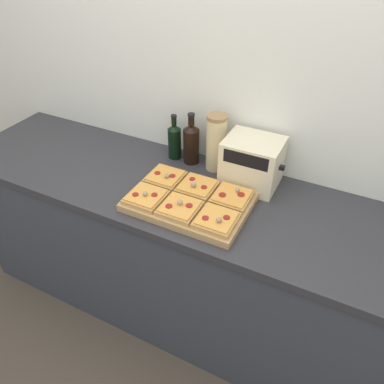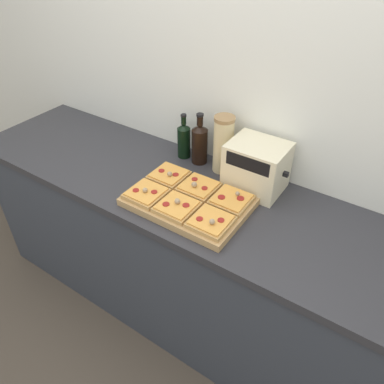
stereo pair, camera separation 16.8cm
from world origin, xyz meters
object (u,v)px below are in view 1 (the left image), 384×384
olive_oil_bottle (175,141)px  grain_jar_tall (217,143)px  wine_bottle (191,143)px  cutting_board (189,202)px  toaster_oven (252,162)px

olive_oil_bottle → grain_jar_tall: 0.24m
grain_jar_tall → wine_bottle: bearing=-180.0°
cutting_board → toaster_oven: size_ratio=1.87×
toaster_oven → wine_bottle: bearing=172.5°
olive_oil_bottle → toaster_oven: size_ratio=0.86×
cutting_board → olive_oil_bottle: olive_oil_bottle is taller
cutting_board → olive_oil_bottle: (-0.26, 0.33, 0.08)m
olive_oil_bottle → wine_bottle: size_ratio=0.89×
wine_bottle → toaster_oven: wine_bottle is taller
cutting_board → grain_jar_tall: (-0.02, 0.33, 0.13)m
wine_bottle → olive_oil_bottle: bearing=180.0°
olive_oil_bottle → toaster_oven: (0.44, -0.05, 0.02)m
olive_oil_bottle → cutting_board: bearing=-52.6°
cutting_board → wine_bottle: 0.38m
olive_oil_bottle → wine_bottle: 0.10m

